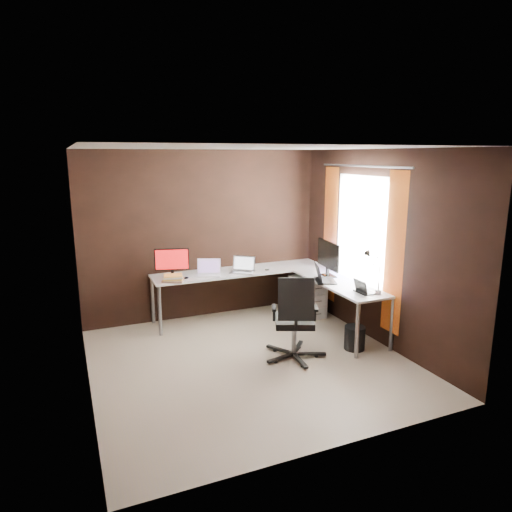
{
  "coord_description": "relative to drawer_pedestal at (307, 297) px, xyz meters",
  "views": [
    {
      "loc": [
        -1.91,
        -4.68,
        2.43
      ],
      "look_at": [
        0.49,
        0.95,
        1.06
      ],
      "focal_mm": 32.0,
      "sensor_mm": 36.0,
      "label": 1
    }
  ],
  "objects": [
    {
      "name": "room",
      "position": [
        -1.09,
        -1.08,
        0.98
      ],
      "size": [
        3.6,
        3.6,
        2.5
      ],
      "color": "tan",
      "rests_on": "ground"
    },
    {
      "name": "desk",
      "position": [
        -0.59,
        -0.11,
        0.38
      ],
      "size": [
        2.65,
        2.25,
        0.73
      ],
      "color": "white",
      "rests_on": "ground"
    },
    {
      "name": "drawer_pedestal",
      "position": [
        0.0,
        0.0,
        0.0
      ],
      "size": [
        0.42,
        0.5,
        0.6
      ],
      "primitive_type": "cube",
      "color": "white",
      "rests_on": "ground"
    },
    {
      "name": "monitor_left",
      "position": [
        -1.99,
        0.35,
        0.66
      ],
      "size": [
        0.47,
        0.18,
        0.42
      ],
      "rotation": [
        0.0,
        0.0,
        -0.25
      ],
      "color": "black",
      "rests_on": "desk"
    },
    {
      "name": "monitor_right",
      "position": [
        0.06,
        -0.46,
        0.72
      ],
      "size": [
        0.17,
        0.62,
        0.51
      ],
      "rotation": [
        0.0,
        0.0,
        1.47
      ],
      "color": "black",
      "rests_on": "desk"
    },
    {
      "name": "laptop_white",
      "position": [
        -1.48,
        0.28,
        0.48
      ],
      "size": [
        0.4,
        0.35,
        0.23
      ],
      "rotation": [
        0.0,
        0.0,
        -0.38
      ],
      "color": "white",
      "rests_on": "desk"
    },
    {
      "name": "laptop_silver",
      "position": [
        -0.96,
        0.25,
        0.48
      ],
      "size": [
        0.41,
        0.39,
        0.23
      ],
      "rotation": [
        0.0,
        0.0,
        -0.65
      ],
      "color": "silver",
      "rests_on": "desk"
    },
    {
      "name": "laptop_black_big",
      "position": [
        -0.14,
        -0.66,
        0.48
      ],
      "size": [
        0.38,
        0.44,
        0.25
      ],
      "rotation": [
        0.0,
        0.0,
        1.2
      ],
      "color": "black",
      "rests_on": "desk"
    },
    {
      "name": "laptop_black_small",
      "position": [
        0.05,
        -1.31,
        0.47
      ],
      "size": [
        0.18,
        0.25,
        0.17
      ],
      "rotation": [
        0.0,
        0.0,
        1.57
      ],
      "color": "black",
      "rests_on": "desk"
    },
    {
      "name": "book_stack",
      "position": [
        -2.03,
        0.15,
        0.47
      ],
      "size": [
        0.34,
        0.31,
        0.09
      ],
      "rotation": [
        0.0,
        0.0,
        -0.29
      ],
      "color": "#A57558",
      "rests_on": "desk"
    },
    {
      "name": "mouse_left",
      "position": [
        -1.84,
        0.2,
        0.45
      ],
      "size": [
        0.09,
        0.08,
        0.03
      ],
      "primitive_type": "ellipsoid",
      "rotation": [
        0.0,
        0.0,
        0.4
      ],
      "color": "black",
      "rests_on": "desk"
    },
    {
      "name": "mouse_corner",
      "position": [
        -0.6,
        0.18,
        0.44
      ],
      "size": [
        0.08,
        0.06,
        0.03
      ],
      "primitive_type": "ellipsoid",
      "rotation": [
        0.0,
        0.0,
        -0.1
      ],
      "color": "black",
      "rests_on": "desk"
    },
    {
      "name": "desk_lamp",
      "position": [
        0.13,
        -1.36,
        0.77
      ],
      "size": [
        0.18,
        0.21,
        0.55
      ],
      "rotation": [
        0.0,
        0.0,
        0.16
      ],
      "color": "slate",
      "rests_on": "desk"
    },
    {
      "name": "office_chair",
      "position": [
        -0.9,
        -1.28,
        0.01
      ],
      "size": [
        0.6,
        0.64,
        1.06
      ],
      "rotation": [
        0.0,
        0.0,
        -0.41
      ],
      "color": "black",
      "rests_on": "ground"
    },
    {
      "name": "wastebasket",
      "position": [
        -0.06,
        -1.33,
        -0.15
      ],
      "size": [
        0.33,
        0.33,
        0.3
      ],
      "primitive_type": "cylinder",
      "rotation": [
        0.0,
        0.0,
        -0.3
      ],
      "color": "black",
      "rests_on": "ground"
    }
  ]
}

